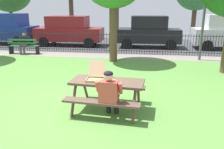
{
  "coord_description": "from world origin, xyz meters",
  "views": [
    {
      "loc": [
        1.78,
        -5.53,
        2.53
      ],
      "look_at": [
        0.88,
        0.45,
        0.75
      ],
      "focal_mm": 37.05,
      "sensor_mm": 36.0,
      "label": 1
    }
  ],
  "objects_px": {
    "parked_car_far_left": "(3,28)",
    "person_on_park_bench": "(24,42)",
    "parked_car_left": "(69,30)",
    "picnic_table_foreground": "(107,87)",
    "lamp_post_walkway": "(205,8)",
    "pizza_slice_on_table": "(114,81)",
    "park_bench_left": "(24,46)",
    "pizza_box_open": "(96,76)",
    "parked_car_center": "(149,31)",
    "adult_at_table": "(109,93)"
  },
  "relations": [
    {
      "from": "lamp_post_walkway",
      "to": "parked_car_center",
      "type": "distance_m",
      "value": 4.45
    },
    {
      "from": "parked_car_center",
      "to": "pizza_box_open",
      "type": "bearing_deg",
      "value": -97.91
    },
    {
      "from": "adult_at_table",
      "to": "park_bench_left",
      "type": "height_order",
      "value": "adult_at_table"
    },
    {
      "from": "person_on_park_bench",
      "to": "parked_car_far_left",
      "type": "xyz_separation_m",
      "value": [
        -3.31,
        3.21,
        0.44
      ]
    },
    {
      "from": "picnic_table_foreground",
      "to": "parked_car_far_left",
      "type": "height_order",
      "value": "parked_car_far_left"
    },
    {
      "from": "person_on_park_bench",
      "to": "parked_car_center",
      "type": "relative_size",
      "value": 0.3
    },
    {
      "from": "parked_car_far_left",
      "to": "parked_car_left",
      "type": "distance_m",
      "value": 4.82
    },
    {
      "from": "pizza_slice_on_table",
      "to": "parked_car_center",
      "type": "xyz_separation_m",
      "value": [
        0.87,
        9.71,
        0.23
      ]
    },
    {
      "from": "picnic_table_foreground",
      "to": "pizza_slice_on_table",
      "type": "distance_m",
      "value": 0.25
    },
    {
      "from": "park_bench_left",
      "to": "pizza_box_open",
      "type": "bearing_deg",
      "value": -49.52
    },
    {
      "from": "pizza_box_open",
      "to": "park_bench_left",
      "type": "relative_size",
      "value": 0.33
    },
    {
      "from": "pizza_slice_on_table",
      "to": "parked_car_left",
      "type": "xyz_separation_m",
      "value": [
        -4.4,
        9.71,
        0.23
      ]
    },
    {
      "from": "pizza_slice_on_table",
      "to": "parked_car_center",
      "type": "bearing_deg",
      "value": 84.86
    },
    {
      "from": "pizza_box_open",
      "to": "parked_car_far_left",
      "type": "relative_size",
      "value": 0.11
    },
    {
      "from": "park_bench_left",
      "to": "lamp_post_walkway",
      "type": "height_order",
      "value": "lamp_post_walkway"
    },
    {
      "from": "picnic_table_foreground",
      "to": "park_bench_left",
      "type": "height_order",
      "value": "park_bench_left"
    },
    {
      "from": "pizza_box_open",
      "to": "park_bench_left",
      "type": "bearing_deg",
      "value": 130.48
    },
    {
      "from": "pizza_slice_on_table",
      "to": "lamp_post_walkway",
      "type": "xyz_separation_m",
      "value": [
        3.36,
        6.32,
        1.69
      ]
    },
    {
      "from": "park_bench_left",
      "to": "parked_car_center",
      "type": "xyz_separation_m",
      "value": [
        6.84,
        3.23,
        0.59
      ]
    },
    {
      "from": "person_on_park_bench",
      "to": "parked_car_left",
      "type": "distance_m",
      "value": 3.56
    },
    {
      "from": "pizza_slice_on_table",
      "to": "adult_at_table",
      "type": "distance_m",
      "value": 0.52
    },
    {
      "from": "person_on_park_bench",
      "to": "pizza_slice_on_table",
      "type": "bearing_deg",
      "value": -47.74
    },
    {
      "from": "pizza_slice_on_table",
      "to": "person_on_park_bench",
      "type": "distance_m",
      "value": 8.79
    },
    {
      "from": "picnic_table_foreground",
      "to": "lamp_post_walkway",
      "type": "distance_m",
      "value": 7.47
    },
    {
      "from": "pizza_box_open",
      "to": "adult_at_table",
      "type": "xyz_separation_m",
      "value": [
        0.43,
        -0.55,
        -0.2
      ]
    },
    {
      "from": "pizza_slice_on_table",
      "to": "lamp_post_walkway",
      "type": "relative_size",
      "value": 0.06
    },
    {
      "from": "park_bench_left",
      "to": "parked_car_center",
      "type": "bearing_deg",
      "value": 25.25
    },
    {
      "from": "lamp_post_walkway",
      "to": "parked_car_left",
      "type": "relative_size",
      "value": 0.91
    },
    {
      "from": "adult_at_table",
      "to": "park_bench_left",
      "type": "relative_size",
      "value": 0.73
    },
    {
      "from": "person_on_park_bench",
      "to": "lamp_post_walkway",
      "type": "xyz_separation_m",
      "value": [
        9.28,
        -0.19,
        1.81
      ]
    },
    {
      "from": "park_bench_left",
      "to": "person_on_park_bench",
      "type": "height_order",
      "value": "person_on_park_bench"
    },
    {
      "from": "picnic_table_foreground",
      "to": "person_on_park_bench",
      "type": "height_order",
      "value": "person_on_park_bench"
    },
    {
      "from": "pizza_slice_on_table",
      "to": "parked_car_left",
      "type": "relative_size",
      "value": 0.05
    },
    {
      "from": "parked_car_far_left",
      "to": "person_on_park_bench",
      "type": "bearing_deg",
      "value": -44.13
    },
    {
      "from": "pizza_box_open",
      "to": "parked_car_left",
      "type": "xyz_separation_m",
      "value": [
        -3.93,
        9.67,
        0.15
      ]
    },
    {
      "from": "pizza_box_open",
      "to": "adult_at_table",
      "type": "bearing_deg",
      "value": -51.83
    },
    {
      "from": "adult_at_table",
      "to": "person_on_park_bench",
      "type": "xyz_separation_m",
      "value": [
        -5.87,
        7.01,
        0.0
      ]
    },
    {
      "from": "picnic_table_foreground",
      "to": "lamp_post_walkway",
      "type": "xyz_separation_m",
      "value": [
        3.54,
        6.3,
        1.87
      ]
    },
    {
      "from": "pizza_box_open",
      "to": "person_on_park_bench",
      "type": "bearing_deg",
      "value": 130.12
    },
    {
      "from": "pizza_slice_on_table",
      "to": "lamp_post_walkway",
      "type": "distance_m",
      "value": 7.35
    },
    {
      "from": "person_on_park_bench",
      "to": "park_bench_left",
      "type": "bearing_deg",
      "value": -160.81
    },
    {
      "from": "picnic_table_foreground",
      "to": "pizza_slice_on_table",
      "type": "bearing_deg",
      "value": -4.25
    },
    {
      "from": "parked_car_far_left",
      "to": "parked_car_left",
      "type": "xyz_separation_m",
      "value": [
        4.82,
        -0.0,
        -0.09
      ]
    },
    {
      "from": "park_bench_left",
      "to": "parked_car_far_left",
      "type": "relative_size",
      "value": 0.35
    },
    {
      "from": "picnic_table_foreground",
      "to": "parked_car_far_left",
      "type": "xyz_separation_m",
      "value": [
        -9.04,
        9.7,
        0.5
      ]
    },
    {
      "from": "park_bench_left",
      "to": "person_on_park_bench",
      "type": "xyz_separation_m",
      "value": [
        0.05,
        0.02,
        0.24
      ]
    },
    {
      "from": "picnic_table_foreground",
      "to": "park_bench_left",
      "type": "bearing_deg",
      "value": 131.8
    },
    {
      "from": "person_on_park_bench",
      "to": "lamp_post_walkway",
      "type": "distance_m",
      "value": 9.45
    },
    {
      "from": "pizza_box_open",
      "to": "lamp_post_walkway",
      "type": "distance_m",
      "value": 7.52
    },
    {
      "from": "park_bench_left",
      "to": "adult_at_table",
      "type": "bearing_deg",
      "value": -49.69
    }
  ]
}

